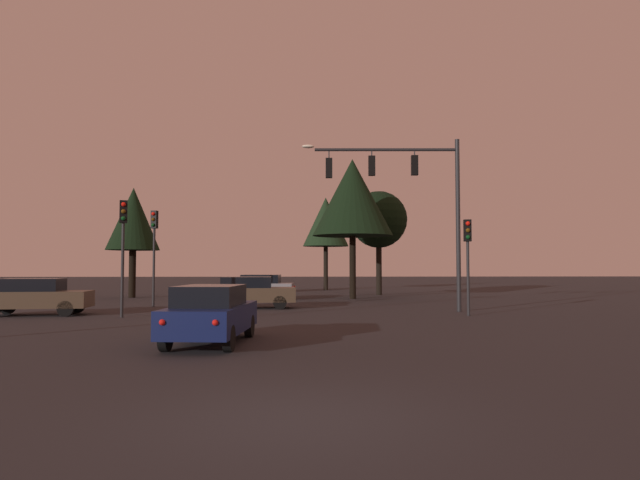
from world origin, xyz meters
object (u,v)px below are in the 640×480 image
Objects in this scene: traffic_light_corner_left at (468,247)px; car_far_lane at (259,286)px; car_crossing_left at (35,296)px; car_nearside_lane at (211,313)px; tree_center_horizon at (379,220)px; tree_left_far at (352,198)px; car_crossing_right at (249,292)px; tree_behind_sign at (326,222)px; traffic_light_median at (123,235)px; traffic_light_corner_right at (154,239)px; traffic_signal_mast_arm at (410,188)px; tree_right_cluster at (133,219)px.

car_far_lane is at bearing 127.65° from traffic_light_corner_left.
traffic_light_corner_left reaches higher than car_crossing_left.
traffic_light_corner_left is 12.33m from car_nearside_lane.
car_nearside_lane is 1.00× the size of car_crossing_left.
car_far_lane is 0.60× the size of tree_center_horizon.
car_far_lane is 0.51× the size of tree_left_far.
tree_behind_sign is (4.87, 20.94, 5.09)m from car_crossing_right.
traffic_light_median is at bearing -110.35° from tree_behind_sign.
car_far_lane is (4.88, 6.30, -2.60)m from traffic_light_corner_right.
tree_left_far reaches higher than car_nearside_lane.
tree_left_far is (-3.48, 12.39, 3.57)m from traffic_light_corner_left.
traffic_signal_mast_arm is 13.43m from car_nearside_lane.
tree_behind_sign reaches higher than tree_center_horizon.
tree_behind_sign is (9.73, 19.79, 2.48)m from traffic_light_corner_right.
tree_left_far reaches higher than car_crossing_right.
traffic_light_median is 14.96m from tree_right_cluster.
tree_right_cluster is at bearing 130.82° from car_crossing_right.
car_crossing_left is at bearing -157.14° from car_crossing_right.
tree_left_far is at bearing 105.67° from traffic_light_corner_left.
tree_right_cluster is at bearing -139.74° from tree_behind_sign.
tree_center_horizon is (8.20, 5.01, 4.58)m from car_far_lane.
traffic_light_median is at bearing -169.05° from traffic_signal_mast_arm.
car_crossing_right is 13.54m from tree_right_cluster.
car_crossing_left is 23.62m from tree_center_horizon.
tree_left_far is 14.43m from tree_right_cluster.
tree_left_far is 1.19× the size of tree_center_horizon.
car_nearside_lane is 12.37m from car_crossing_left.
car_far_lane is at bearing 90.15° from car_nearside_lane.
traffic_light_corner_right is 17.41m from tree_center_horizon.
tree_behind_sign is at bearing 76.92° from car_crossing_right.
car_nearside_lane is at bearing -89.69° from car_crossing_right.
tree_right_cluster is (-14.24, 1.94, -1.27)m from tree_left_far.
tree_behind_sign is at bearing 61.42° from car_crossing_left.
tree_behind_sign is at bearing 70.24° from car_far_lane.
traffic_light_corner_right is 5.64m from car_crossing_right.
car_far_lane is (-9.31, 12.06, -2.01)m from traffic_light_corner_left.
traffic_signal_mast_arm is at bearing -37.29° from tree_right_cluster.
car_far_lane is (0.02, 7.45, -0.00)m from car_crossing_right.
traffic_light_corner_left is at bearing 0.16° from traffic_light_median.
traffic_light_corner_left is 0.49× the size of tree_behind_sign.
tree_behind_sign is at bearing 63.82° from traffic_light_corner_right.
tree_behind_sign is at bearing 99.90° from traffic_light_corner_left.
tree_left_far is at bearing 3.15° from car_far_lane.
tree_left_far is (10.48, 12.43, 3.10)m from traffic_light_median.
tree_center_horizon reaches higher than traffic_light_median.
car_nearside_lane is (-9.26, -7.89, -2.02)m from traffic_light_corner_left.
traffic_light_median is 0.53× the size of tree_left_far.
traffic_light_corner_left is 22.90m from tree_right_cluster.
car_crossing_right is (8.50, 3.58, 0.00)m from car_crossing_left.
car_crossing_right is 0.61× the size of tree_center_horizon.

